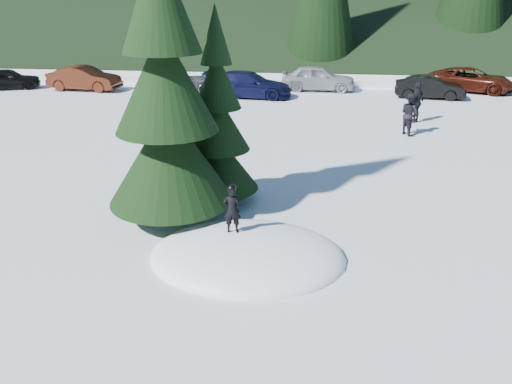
# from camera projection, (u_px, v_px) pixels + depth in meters

# --- Properties ---
(ground) EXTENTS (200.00, 200.00, 0.00)m
(ground) POSITION_uv_depth(u_px,v_px,m) (248.00, 257.00, 11.36)
(ground) COLOR white
(ground) RESTS_ON ground
(snow_mound) EXTENTS (4.48, 3.52, 0.96)m
(snow_mound) POSITION_uv_depth(u_px,v_px,m) (248.00, 257.00, 11.36)
(snow_mound) COLOR white
(snow_mound) RESTS_ON ground
(spruce_tall) EXTENTS (3.20, 3.20, 8.60)m
(spruce_tall) POSITION_uv_depth(u_px,v_px,m) (166.00, 94.00, 12.00)
(spruce_tall) COLOR #311C10
(spruce_tall) RESTS_ON ground
(spruce_short) EXTENTS (2.20, 2.20, 5.37)m
(spruce_short) POSITION_uv_depth(u_px,v_px,m) (218.00, 130.00, 13.65)
(spruce_short) COLOR #311C10
(spruce_short) RESTS_ON ground
(child_skier) EXTENTS (0.41, 0.28, 1.09)m
(child_skier) POSITION_uv_depth(u_px,v_px,m) (232.00, 210.00, 11.29)
(child_skier) COLOR black
(child_skier) RESTS_ON snow_mound
(adult_0) EXTENTS (0.99, 1.06, 1.75)m
(adult_0) POSITION_uv_depth(u_px,v_px,m) (410.00, 114.00, 20.77)
(adult_0) COLOR black
(adult_0) RESTS_ON ground
(adult_1) EXTENTS (1.02, 1.12, 1.84)m
(adult_1) POSITION_uv_depth(u_px,v_px,m) (417.00, 102.00, 22.75)
(adult_1) COLOR black
(adult_1) RESTS_ON ground
(car_0) EXTENTS (4.05, 2.82, 1.28)m
(car_0) POSITION_uv_depth(u_px,v_px,m) (7.00, 79.00, 30.63)
(car_0) COLOR black
(car_0) RESTS_ON ground
(car_1) EXTENTS (4.48, 1.91, 1.44)m
(car_1) POSITION_uv_depth(u_px,v_px,m) (84.00, 78.00, 30.24)
(car_1) COLOR #3D160B
(car_1) RESTS_ON ground
(car_2) EXTENTS (4.96, 3.51, 1.25)m
(car_2) POSITION_uv_depth(u_px,v_px,m) (179.00, 82.00, 29.46)
(car_2) COLOR #57595F
(car_2) RESTS_ON ground
(car_3) EXTENTS (5.10, 2.40, 1.44)m
(car_3) POSITION_uv_depth(u_px,v_px,m) (248.00, 84.00, 28.27)
(car_3) COLOR black
(car_3) RESTS_ON ground
(car_4) EXTENTS (4.50, 1.96, 1.51)m
(car_4) POSITION_uv_depth(u_px,v_px,m) (318.00, 78.00, 30.17)
(car_4) COLOR #9DA0A6
(car_4) RESTS_ON ground
(car_5) EXTENTS (3.93, 1.82, 1.25)m
(car_5) POSITION_uv_depth(u_px,v_px,m) (430.00, 87.00, 27.99)
(car_5) COLOR black
(car_5) RESTS_ON ground
(car_6) EXTENTS (5.48, 4.10, 1.38)m
(car_6) POSITION_uv_depth(u_px,v_px,m) (471.00, 80.00, 29.94)
(car_6) COLOR #3A130A
(car_6) RESTS_ON ground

